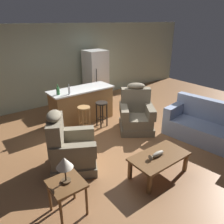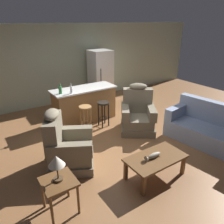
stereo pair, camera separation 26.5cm
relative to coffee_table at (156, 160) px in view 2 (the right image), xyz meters
The scene contains 15 objects.
ground_plane 1.66m from the coffee_table, 86.60° to the left, with size 12.00×12.00×0.00m.
back_wall 4.84m from the coffee_table, 88.84° to the left, with size 12.00×0.05×2.60m.
coffee_table is the anchor object (origin of this frame).
fish_figurine 0.12m from the coffee_table, 169.52° to the left, with size 0.34×0.10×0.10m.
couch 1.93m from the coffee_table, ahead, with size 1.11×2.00×0.94m.
recliner_near_lamp 1.70m from the coffee_table, 134.92° to the left, with size 1.14×1.14×1.20m.
recliner_near_island 1.91m from the coffee_table, 59.90° to the left, with size 1.17×1.17×1.20m.
end_table 1.75m from the coffee_table, behind, with size 0.48×0.48×0.56m.
table_lamp 1.81m from the coffee_table, behind, with size 0.24×0.24×0.41m.
kitchen_island 2.97m from the coffee_table, 88.14° to the left, with size 1.80×0.70×0.95m.
bar_stool_left 2.35m from the coffee_table, 94.97° to the left, with size 0.32×0.32×0.68m.
bar_stool_right 2.37m from the coffee_table, 81.75° to the left, with size 0.32×0.32×0.68m.
refrigerator 4.42m from the coffee_table, 71.92° to the left, with size 0.70×0.69×1.76m.
bottle_tall_green 3.01m from the coffee_table, 102.18° to the left, with size 0.08×0.08×0.26m.
bottle_short_amber 2.84m from the coffee_table, 97.87° to the left, with size 0.06×0.06×0.27m.
Camera 2 is at (-2.58, -3.91, 2.69)m, focal length 35.00 mm.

